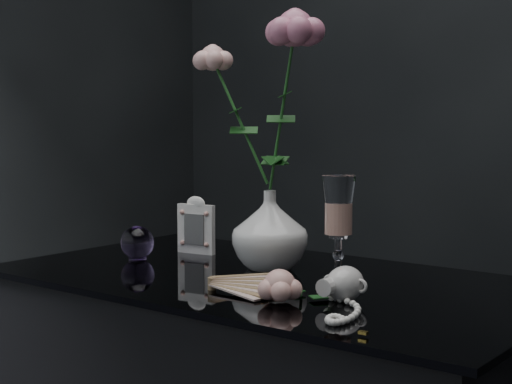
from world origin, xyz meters
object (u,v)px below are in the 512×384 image
Objects in this scene: vase at (270,230)px; loose_rose at (280,286)px; pearl_jar at (345,282)px; wine_glass at (338,231)px; picture_frame at (196,225)px; paperweight at (137,243)px.

vase reaches higher than loose_rose.
vase is 0.74× the size of pearl_jar.
vase is 0.29m from loose_rose.
wine_glass reaches higher than pearl_jar.
picture_frame is at bearing 166.92° from wine_glass.
pearl_jar is at bearing -52.03° from wine_glass.
wine_glass is at bearing 63.19° from loose_rose.
paperweight is 0.34× the size of pearl_jar.
picture_frame is at bearing 68.64° from paperweight.
picture_frame is at bearing 158.27° from pearl_jar.
wine_glass is 2.79× the size of paperweight.
paperweight is at bearing -119.74° from picture_frame.
vase is 1.23× the size of picture_frame.
paperweight is (-0.29, -0.08, -0.04)m from vase.
wine_glass is at bearing -15.73° from vase.
paperweight is 0.49m from loose_rose.
wine_glass reaches higher than loose_rose.
loose_rose is at bearing -135.59° from pearl_jar.
wine_glass reaches higher than vase.
picture_frame reaches higher than pearl_jar.
picture_frame reaches higher than paperweight.
wine_glass is 0.49m from paperweight.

